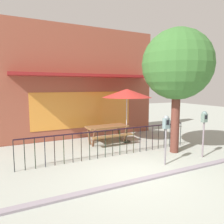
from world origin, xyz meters
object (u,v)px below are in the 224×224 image
at_px(parking_meter_near, 166,127).
at_px(street_tree, 177,65).
at_px(picnic_table_left, 107,130).
at_px(patio_umbrella, 127,93).
at_px(parking_meter_far, 204,122).

bearing_deg(parking_meter_near, street_tree, 36.45).
xyz_separation_m(parking_meter_near, street_tree, (1.17, 0.86, 2.01)).
height_order(picnic_table_left, parking_meter_near, parking_meter_near).
xyz_separation_m(patio_umbrella, street_tree, (0.90, -2.04, 1.06)).
bearing_deg(street_tree, parking_meter_far, -61.88).
relative_size(parking_meter_far, street_tree, 0.36).
relative_size(patio_umbrella, parking_meter_near, 1.50).
height_order(picnic_table_left, patio_umbrella, patio_umbrella).
bearing_deg(picnic_table_left, parking_meter_far, -54.42).
height_order(patio_umbrella, street_tree, street_tree).
xyz_separation_m(picnic_table_left, parking_meter_near, (0.58, -3.09, 0.60)).
height_order(patio_umbrella, parking_meter_far, patio_umbrella).
bearing_deg(picnic_table_left, street_tree, -51.77).
distance_m(patio_umbrella, parking_meter_near, 3.06).
xyz_separation_m(picnic_table_left, patio_umbrella, (0.85, -0.19, 1.55)).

